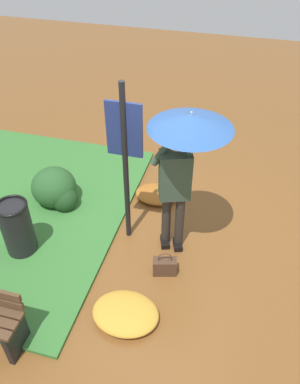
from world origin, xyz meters
TOP-DOWN VIEW (x-y plane):
  - ground_plane at (0.00, 0.00)m, footprint 18.00×18.00m
  - person_with_umbrella at (0.26, -0.02)m, footprint 0.96×0.96m
  - info_sign_post at (-0.45, -0.02)m, footprint 0.44×0.07m
  - handbag at (0.20, -0.56)m, footprint 0.33×0.21m
  - trash_bin at (-1.74, -0.70)m, footprint 0.42×0.42m
  - shrub_cluster at (-1.71, 0.33)m, footprint 0.74×0.67m
  - leaf_pile_near_person at (-0.08, -1.32)m, footprint 0.78×0.62m
  - leaf_pile_far_path at (-0.28, 0.86)m, footprint 0.65×0.52m

SIDE VIEW (x-z plane):
  - ground_plane at x=0.00m, z-range 0.00..0.00m
  - leaf_pile_far_path at x=-0.28m, z-range 0.00..0.14m
  - leaf_pile_near_person at x=-0.08m, z-range 0.00..0.17m
  - handbag at x=0.20m, z-range -0.06..0.31m
  - shrub_cluster at x=-1.71m, z-range -0.02..0.58m
  - trash_bin at x=-1.74m, z-range 0.00..0.84m
  - info_sign_post at x=-0.45m, z-range 0.29..2.59m
  - person_with_umbrella at x=0.26m, z-range 0.53..2.57m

